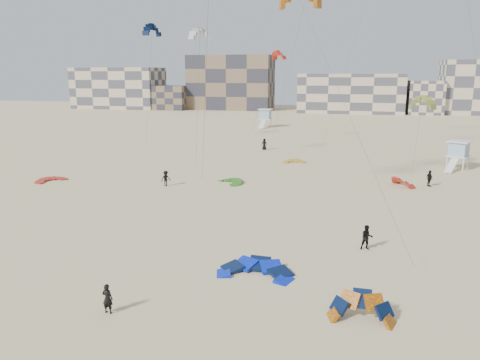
% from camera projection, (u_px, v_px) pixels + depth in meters
% --- Properties ---
extents(ground, '(320.00, 320.00, 0.00)m').
position_uv_depth(ground, '(165.00, 284.00, 28.03)').
color(ground, beige).
rests_on(ground, ground).
extents(kite_ground_blue, '(4.83, 5.07, 2.26)m').
position_uv_depth(kite_ground_blue, '(255.00, 274.00, 29.34)').
color(kite_ground_blue, '#0726F4').
rests_on(kite_ground_blue, ground).
extents(kite_ground_orange, '(3.38, 3.34, 3.29)m').
position_uv_depth(kite_ground_orange, '(361.00, 320.00, 23.92)').
color(kite_ground_orange, orange).
rests_on(kite_ground_orange, ground).
extents(kite_ground_red, '(4.79, 4.73, 0.87)m').
position_uv_depth(kite_ground_red, '(51.00, 181.00, 54.56)').
color(kite_ground_red, red).
rests_on(kite_ground_red, ground).
extents(kite_ground_green, '(4.79, 4.78, 1.32)m').
position_uv_depth(kite_ground_green, '(231.00, 183.00, 53.60)').
color(kite_ground_green, '#3B861A').
rests_on(kite_ground_green, ground).
extents(kite_ground_red_far, '(4.29, 4.24, 2.97)m').
position_uv_depth(kite_ground_red_far, '(402.00, 186.00, 52.16)').
color(kite_ground_red_far, red).
rests_on(kite_ground_red_far, ground).
extents(kite_ground_yellow, '(3.57, 3.73, 1.22)m').
position_uv_depth(kite_ground_yellow, '(294.00, 163.00, 65.64)').
color(kite_ground_yellow, gold).
rests_on(kite_ground_yellow, ground).
extents(kitesurfer_main, '(0.61, 0.42, 1.64)m').
position_uv_depth(kitesurfer_main, '(107.00, 299.00, 24.44)').
color(kitesurfer_main, black).
rests_on(kitesurfer_main, ground).
extents(kitesurfer_b, '(1.00, 0.86, 1.81)m').
position_uv_depth(kitesurfer_b, '(367.00, 238.00, 33.23)').
color(kitesurfer_b, black).
rests_on(kitesurfer_b, ground).
extents(kitesurfer_c, '(1.24, 1.26, 1.74)m').
position_uv_depth(kitesurfer_c, '(166.00, 178.00, 51.93)').
color(kitesurfer_c, black).
rests_on(kitesurfer_c, ground).
extents(kitesurfer_d, '(0.83, 1.16, 1.83)m').
position_uv_depth(kitesurfer_d, '(429.00, 178.00, 51.76)').
color(kitesurfer_d, black).
rests_on(kitesurfer_d, ground).
extents(kitesurfer_e, '(1.00, 0.75, 1.86)m').
position_uv_depth(kitesurfer_e, '(264.00, 144.00, 76.40)').
color(kitesurfer_e, black).
rests_on(kitesurfer_e, ground).
extents(kitesurfer_f, '(1.01, 1.72, 1.77)m').
position_uv_depth(kitesurfer_f, '(462.00, 147.00, 73.86)').
color(kitesurfer_f, black).
rests_on(kitesurfer_f, ground).
extents(kite_fly_orange, '(11.42, 21.27, 19.24)m').
position_uv_depth(kite_fly_orange, '(300.00, 0.00, 44.52)').
color(kite_fly_orange, orange).
rests_on(kite_fly_orange, ground).
extents(kite_fly_grey, '(4.49, 8.83, 17.48)m').
position_uv_depth(kite_fly_grey, '(200.00, 36.00, 62.76)').
color(kite_fly_grey, silver).
rests_on(kite_fly_grey, ground).
extents(kite_fly_olive, '(4.50, 11.12, 8.70)m').
position_uv_depth(kite_fly_olive, '(422.00, 104.00, 59.29)').
color(kite_fly_olive, olive).
rests_on(kite_fly_olive, ground).
extents(kite_fly_navy, '(4.64, 10.55, 19.44)m').
position_uv_depth(kite_fly_navy, '(152.00, 31.00, 79.63)').
color(kite_fly_navy, '#071637').
rests_on(kite_fly_navy, ground).
extents(kite_fly_red, '(7.46, 4.50, 15.56)m').
position_uv_depth(kite_fly_red, '(278.00, 56.00, 81.86)').
color(kite_fly_red, red).
rests_on(kite_fly_red, ground).
extents(lifeguard_tower_near, '(3.56, 5.58, 3.72)m').
position_uv_depth(lifeguard_tower_near, '(458.00, 155.00, 60.85)').
color(lifeguard_tower_near, white).
rests_on(lifeguard_tower_near, ground).
extents(lifeguard_tower_far, '(3.12, 5.77, 4.16)m').
position_uv_depth(lifeguard_tower_far, '(265.00, 118.00, 107.96)').
color(lifeguard_tower_far, white).
rests_on(lifeguard_tower_far, ground).
extents(condo_west_a, '(30.00, 15.00, 14.00)m').
position_uv_depth(condo_west_a, '(119.00, 88.00, 165.39)').
color(condo_west_a, beige).
rests_on(condo_west_a, ground).
extents(condo_west_b, '(28.00, 14.00, 18.00)m').
position_uv_depth(condo_west_b, '(231.00, 83.00, 159.81)').
color(condo_west_b, '#7A614A').
rests_on(condo_west_b, ground).
extents(condo_mid, '(32.00, 16.00, 12.00)m').
position_uv_depth(condo_mid, '(350.00, 93.00, 147.77)').
color(condo_mid, beige).
rests_on(condo_mid, ground).
extents(condo_fill_left, '(12.00, 10.00, 8.00)m').
position_uv_depth(condo_fill_left, '(170.00, 98.00, 159.70)').
color(condo_fill_left, '#7A614A').
rests_on(condo_fill_left, ground).
extents(condo_fill_right, '(10.00, 10.00, 10.00)m').
position_uv_depth(condo_fill_right, '(425.00, 97.00, 141.19)').
color(condo_fill_right, beige).
rests_on(condo_fill_right, ground).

